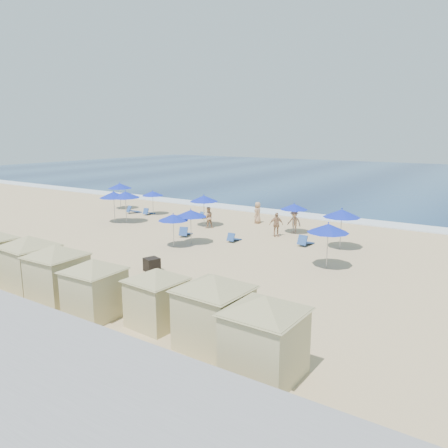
% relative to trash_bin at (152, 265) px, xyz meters
% --- Properties ---
extents(ground, '(160.00, 160.00, 0.00)m').
position_rel_trash_bin_xyz_m(ground, '(-2.82, 4.14, -0.36)').
color(ground, tan).
rests_on(ground, ground).
extents(ocean, '(160.00, 80.00, 0.06)m').
position_rel_trash_bin_xyz_m(ocean, '(-2.82, 59.14, -0.33)').
color(ocean, navy).
rests_on(ocean, ground).
extents(surf_line, '(160.00, 2.50, 0.08)m').
position_rel_trash_bin_xyz_m(surf_line, '(-2.82, 19.64, -0.32)').
color(surf_line, white).
rests_on(surf_line, ground).
extents(trash_bin, '(0.92, 0.92, 0.73)m').
position_rel_trash_bin_xyz_m(trash_bin, '(0.00, 0.00, 0.00)').
color(trash_bin, black).
rests_on(trash_bin, ground).
extents(cabana_1, '(4.64, 4.64, 2.91)m').
position_rel_trash_bin_xyz_m(cabana_1, '(-2.83, -5.26, 1.30)').
color(cabana_1, '#C3B885').
rests_on(cabana_1, ground).
extents(cabana_2, '(4.52, 4.52, 2.84)m').
position_rel_trash_bin_xyz_m(cabana_2, '(-0.54, -5.44, 1.26)').
color(cabana_2, '#C3B885').
rests_on(cabana_2, ground).
extents(cabana_3, '(4.26, 4.26, 2.68)m').
position_rel_trash_bin_xyz_m(cabana_3, '(2.20, -5.67, 1.17)').
color(cabana_3, '#C3B885').
rests_on(cabana_3, ground).
extents(cabana_4, '(4.05, 4.05, 2.55)m').
position_rel_trash_bin_xyz_m(cabana_4, '(4.89, -4.91, 1.09)').
color(cabana_4, '#C3B885').
rests_on(cabana_4, ground).
extents(cabana_5, '(4.68, 4.68, 2.94)m').
position_rel_trash_bin_xyz_m(cabana_5, '(7.75, -5.13, 1.32)').
color(cabana_5, '#C3B885').
rests_on(cabana_5, ground).
extents(cabana_6, '(4.61, 4.61, 2.89)m').
position_rel_trash_bin_xyz_m(cabana_6, '(10.11, -5.80, 1.29)').
color(cabana_6, '#C3B885').
rests_on(cabana_6, ground).
extents(umbrella_0, '(2.31, 2.31, 2.63)m').
position_rel_trash_bin_xyz_m(umbrella_0, '(-16.27, 12.95, 1.91)').
color(umbrella_0, '#A5A8AD').
rests_on(umbrella_0, ground).
extents(umbrella_1, '(2.37, 2.37, 2.69)m').
position_rel_trash_bin_xyz_m(umbrella_1, '(-11.69, 8.01, 1.97)').
color(umbrella_1, '#A5A8AD').
rests_on(umbrella_1, ground).
extents(umbrella_2, '(1.97, 1.97, 2.24)m').
position_rel_trash_bin_xyz_m(umbrella_2, '(-11.56, 12.54, 1.58)').
color(umbrella_2, '#A5A8AD').
rests_on(umbrella_2, ground).
extents(umbrella_3, '(2.38, 2.38, 2.71)m').
position_rel_trash_bin_xyz_m(umbrella_3, '(-10.82, 8.50, 1.99)').
color(umbrella_3, '#A5A8AD').
rests_on(umbrella_3, ground).
extents(umbrella_4, '(2.27, 2.27, 2.58)m').
position_rel_trash_bin_xyz_m(umbrella_4, '(-4.59, 10.99, 1.88)').
color(umbrella_4, '#A5A8AD').
rests_on(umbrella_4, ground).
extents(umbrella_5, '(2.00, 2.00, 2.27)m').
position_rel_trash_bin_xyz_m(umbrella_5, '(-2.38, 4.64, 1.61)').
color(umbrella_5, '#A5A8AD').
rests_on(umbrella_5, ground).
extents(umbrella_6, '(2.13, 2.13, 2.42)m').
position_rel_trash_bin_xyz_m(umbrella_6, '(-1.91, 5.89, 1.74)').
color(umbrella_6, '#A5A8AD').
rests_on(umbrella_6, ground).
extents(umbrella_7, '(2.04, 2.04, 2.32)m').
position_rel_trash_bin_xyz_m(umbrella_7, '(2.46, 12.68, 1.65)').
color(umbrella_7, '#A5A8AD').
rests_on(umbrella_7, ground).
extents(umbrella_8, '(2.37, 2.37, 2.70)m').
position_rel_trash_bin_xyz_m(umbrella_8, '(6.91, 10.23, 1.98)').
color(umbrella_8, '#A5A8AD').
rests_on(umbrella_8, ground).
extents(umbrella_9, '(2.29, 2.29, 2.61)m').
position_rel_trash_bin_xyz_m(umbrella_9, '(7.68, 5.84, 1.90)').
color(umbrella_9, '#A5A8AD').
rests_on(umbrella_9, ground).
extents(beach_chair_0, '(1.05, 1.47, 0.74)m').
position_rel_trash_bin_xyz_m(beach_chair_0, '(-13.58, 11.91, -0.11)').
color(beach_chair_0, '#284C93').
rests_on(beach_chair_0, ground).
extents(beach_chair_1, '(0.59, 1.21, 0.65)m').
position_rel_trash_bin_xyz_m(beach_chair_1, '(-11.83, 12.15, -0.14)').
color(beach_chair_1, '#284C93').
rests_on(beach_chair_1, ground).
extents(beach_chair_2, '(0.70, 1.18, 0.61)m').
position_rel_trash_bin_xyz_m(beach_chair_2, '(-6.56, 13.66, -0.15)').
color(beach_chair_2, '#284C93').
rests_on(beach_chair_2, ground).
extents(beach_chair_3, '(1.02, 1.49, 0.75)m').
position_rel_trash_bin_xyz_m(beach_chair_3, '(-3.65, 7.39, -0.10)').
color(beach_chair_3, '#284C93').
rests_on(beach_chair_3, ground).
extents(beach_chair_4, '(0.56, 1.22, 0.67)m').
position_rel_trash_bin_xyz_m(beach_chair_4, '(0.14, 7.99, -0.13)').
color(beach_chair_4, '#284C93').
rests_on(beach_chair_4, ground).
extents(beach_chair_5, '(0.72, 1.45, 0.78)m').
position_rel_trash_bin_xyz_m(beach_chair_5, '(4.68, 9.74, -0.09)').
color(beach_chair_5, '#284C93').
rests_on(beach_chair_5, ground).
extents(beachgoer_0, '(1.01, 1.03, 1.68)m').
position_rel_trash_bin_xyz_m(beachgoer_0, '(-3.93, 10.63, 0.48)').
color(beachgoer_0, tan).
rests_on(beachgoer_0, ground).
extents(beachgoer_1, '(1.03, 1.03, 1.76)m').
position_rel_trash_bin_xyz_m(beachgoer_1, '(1.86, 11.03, 0.52)').
color(beachgoer_1, tan).
rests_on(beachgoer_1, ground).
extents(beachgoer_2, '(1.17, 0.75, 1.72)m').
position_rel_trash_bin_xyz_m(beachgoer_2, '(2.49, 12.74, 0.50)').
color(beachgoer_2, tan).
rests_on(beachgoer_2, ground).
extents(beachgoer_3, '(0.70, 0.95, 1.78)m').
position_rel_trash_bin_xyz_m(beachgoer_3, '(-1.58, 14.40, 0.53)').
color(beachgoer_3, tan).
rests_on(beachgoer_3, ground).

